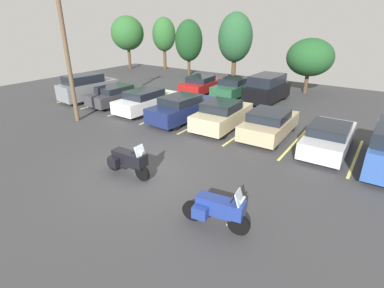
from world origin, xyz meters
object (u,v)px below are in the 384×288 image
car_grey (87,87)px  car_navy (183,108)px  car_champagne (222,115)px  motorcycle_touring (128,160)px  motorcycle_second (218,209)px  car_tan (269,124)px  car_charcoal (118,95)px  car_far_green (234,87)px  car_far_black (267,89)px  car_white (146,101)px  car_silver (328,138)px  utility_pole (66,45)px  car_far_red (201,84)px

car_grey → car_navy: (8.73, 0.18, -0.20)m
car_champagne → motorcycle_touring: bearing=-92.6°
motorcycle_second → car_tan: 8.07m
car_charcoal → car_far_green: size_ratio=1.02×
car_tan → car_far_black: 7.00m
car_white → car_far_green: 7.58m
car_silver → utility_pole: size_ratio=0.52×
car_silver → car_far_green: car_far_green is taller
car_far_black → car_champagne: bearing=-89.9°
car_white → car_champagne: 5.70m
car_far_red → utility_pole: bearing=-102.6°
car_tan → car_far_red: bearing=142.8°
car_navy → car_tan: bearing=4.8°
car_white → car_navy: bearing=-2.6°
motorcycle_second → car_white: size_ratio=0.45×
motorcycle_second → car_silver: 7.83m
car_tan → car_far_red: car_tan is taller
car_charcoal → car_silver: (14.24, -0.13, -0.01)m
car_navy → car_far_green: (-0.18, 7.13, -0.05)m
car_grey → car_far_green: (8.55, 7.31, -0.25)m
car_grey → car_white: (5.65, 0.32, -0.23)m
car_navy → car_far_red: (-2.95, 6.67, -0.08)m
motorcycle_second → car_charcoal: 14.97m
car_charcoal → motorcycle_second: bearing=-31.5°
car_tan → car_far_red: 10.32m
car_silver → car_far_black: 8.76m
car_grey → car_far_red: bearing=49.8°
motorcycle_touring → car_grey: size_ratio=0.50×
car_champagne → car_navy: bearing=-176.5°
car_charcoal → car_tan: car_tan is taller
car_silver → car_far_green: size_ratio=0.97×
car_tan → car_silver: car_tan is taller
car_grey → car_champagne: (11.35, 0.34, -0.20)m
car_far_green → car_far_red: bearing=-170.5°
motorcycle_touring → utility_pole: size_ratio=0.26×
car_tan → car_far_black: (-2.67, 6.46, 0.31)m
car_navy → car_far_green: 7.14m
car_grey → utility_pole: bearing=-45.4°
car_far_black → motorcycle_touring: bearing=-91.2°
utility_pole → car_far_black: bearing=53.4°
car_grey → utility_pole: utility_pole is taller
motorcycle_second → utility_pole: utility_pole is taller
car_white → utility_pole: (-2.18, -3.83, 3.65)m
motorcycle_touring → car_white: 8.74m
motorcycle_second → motorcycle_touring: bearing=170.4°
car_champagne → car_charcoal: bearing=178.9°
motorcycle_second → car_tan: bearing=100.5°
car_navy → car_charcoal: bearing=176.9°
motorcycle_touring → car_champagne: 6.91m
car_grey → car_white: bearing=3.2°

